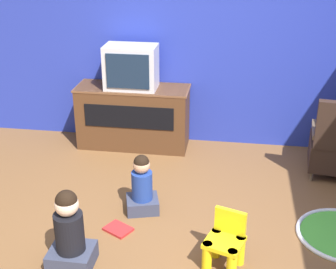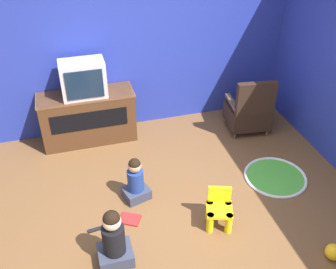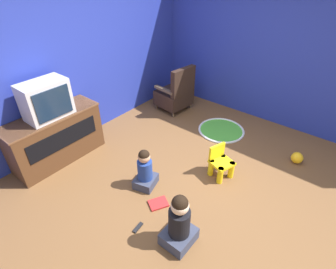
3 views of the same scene
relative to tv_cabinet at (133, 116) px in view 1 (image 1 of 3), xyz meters
The scene contains 9 objects.
ground_plane 2.13m from the tv_cabinet, 64.16° to the right, with size 30.00×30.00×0.00m, color brown.
wall_back 1.12m from the tv_cabinet, 29.43° to the left, with size 5.31×0.12×2.61m.
tv_cabinet is the anchor object (origin of this frame).
television 0.62m from the tv_cabinet, 90.00° to the right, with size 0.60×0.37×0.51m.
yellow_kid_chair 2.43m from the tv_cabinet, 60.27° to the right, with size 0.36×0.35×0.46m.
child_watching_left 1.48m from the tv_cabinet, 74.53° to the right, with size 0.36×0.33×0.59m.
child_watching_center 2.28m from the tv_cabinet, 90.25° to the right, with size 0.35×0.31×0.69m.
book 1.83m from the tv_cabinet, 82.29° to the right, with size 0.29×0.27×0.02m.
remote_control 1.87m from the tv_cabinet, 95.52° to the right, with size 0.15×0.06×0.02m.
Camera 1 is at (0.29, -3.27, 2.51)m, focal length 50.00 mm.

